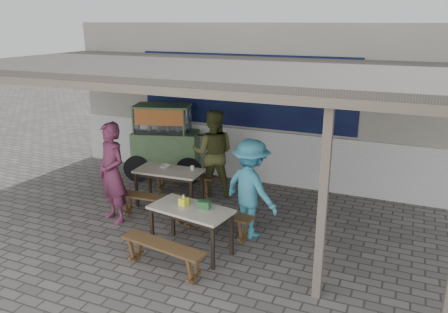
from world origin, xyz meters
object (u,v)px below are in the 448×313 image
patron_street_side (112,173)px  tissue_box (184,201)px  bench_right_street (163,251)px  patron_right_table (251,189)px  bench_right_wall (216,216)px  condiment_bowl (165,166)px  vendor_cart (165,139)px  patron_wall_side (213,153)px  donation_box (204,205)px  bench_left_wall (184,179)px  condiment_jar (192,168)px  table_left (169,174)px  table_right (191,213)px  bench_left_street (153,202)px

patron_street_side → tissue_box: patron_street_side is taller
bench_right_street → patron_right_table: patron_right_table is taller
bench_right_wall → patron_street_side: bearing=-164.3°
bench_right_street → patron_street_side: size_ratio=0.76×
tissue_box → condiment_bowl: (-1.23, 1.49, -0.03)m
bench_right_street → vendor_cart: size_ratio=0.70×
vendor_cart → patron_wall_side: bearing=-36.4°
bench_right_street → tissue_box: bearing=102.8°
vendor_cart → patron_street_side: bearing=-98.5°
patron_wall_side → donation_box: bearing=95.2°
bench_left_wall → patron_wall_side: bearing=19.0°
condiment_jar → condiment_bowl: 0.58m
bench_right_street → patron_right_table: bearing=73.3°
bench_left_wall → table_left: bearing=-90.0°
table_left → bench_left_wall: size_ratio=0.94×
patron_wall_side → patron_street_side: bearing=43.0°
tissue_box → table_right: bearing=-21.7°
bench_left_wall → table_right: table_right is taller
vendor_cart → table_left: bearing=-73.6°
bench_left_wall → condiment_jar: bearing=-48.6°
table_right → tissue_box: bearing=167.3°
condiment_jar → patron_street_side: bearing=-130.3°
patron_right_table → donation_box: bearing=85.7°
patron_right_table → donation_box: 0.96m
patron_right_table → tissue_box: bearing=70.8°
patron_right_table → donation_box: size_ratio=9.21×
bench_right_wall → condiment_jar: condiment_jar is taller
condiment_jar → patron_wall_side: bearing=79.6°
bench_left_street → tissue_box: (1.04, -0.72, 0.47)m
table_left → tissue_box: bearing=-55.4°
bench_left_street → patron_street_side: 0.92m
donation_box → patron_right_table: bearing=60.7°
bench_right_street → table_left: bearing=126.8°
table_left → tissue_box: size_ratio=11.16×
patron_street_side → tissue_box: (1.66, -0.40, -0.12)m
vendor_cart → patron_street_side: patron_street_side is taller
patron_street_side → table_right: bearing=8.6°
table_left → condiment_bowl: size_ratio=6.60×
table_right → condiment_jar: size_ratio=16.58×
patron_street_side → condiment_jar: 1.56m
table_left → condiment_bowl: condiment_bowl is taller
table_left → bench_right_wall: table_left is taller
tissue_box → donation_box: 0.35m
vendor_cart → bench_right_street: bearing=-76.6°
vendor_cart → condiment_bowl: 1.54m
condiment_jar → bench_right_street: bearing=-73.2°
tissue_box → bench_left_street: bearing=145.2°
patron_street_side → vendor_cart: bearing=120.7°
condiment_jar → bench_right_wall: bearing=-46.0°
patron_right_table → donation_box: patron_right_table is taller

